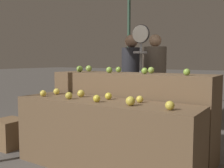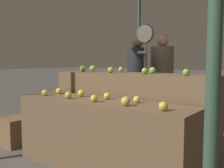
{
  "view_description": "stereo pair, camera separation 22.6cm",
  "coord_description": "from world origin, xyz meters",
  "views": [
    {
      "loc": [
        1.55,
        -2.23,
        1.18
      ],
      "look_at": [
        -0.08,
        0.3,
        0.9
      ],
      "focal_mm": 42.0,
      "sensor_mm": 36.0,
      "label": 1
    },
    {
      "loc": [
        1.73,
        -2.1,
        1.18
      ],
      "look_at": [
        -0.08,
        0.3,
        0.9
      ],
      "focal_mm": 42.0,
      "sensor_mm": 36.0,
      "label": 2
    }
  ],
  "objects": [
    {
      "name": "apple_front_4",
      "position": [
        0.77,
        -0.11,
        0.79
      ],
      "size": [
        0.08,
        0.08,
        0.08
      ],
      "primitive_type": "sphere",
      "color": "gold",
      "rests_on": "display_counter_front"
    },
    {
      "name": "person_customer_left",
      "position": [
        -0.27,
        1.97,
        0.92
      ],
      "size": [
        0.48,
        0.48,
        1.62
      ],
      "rotation": [
        0.0,
        0.0,
        3.43
      ],
      "color": "#2D2D38",
      "rests_on": "ground_plane"
    },
    {
      "name": "apple_back_1",
      "position": [
        -0.23,
        0.48,
        1.06
      ],
      "size": [
        0.08,
        0.08,
        0.08
      ],
      "primitive_type": "sphere",
      "color": "#84AD3D",
      "rests_on": "display_counter_back"
    },
    {
      "name": "apple_front_7",
      "position": [
        0.0,
        0.11,
        0.79
      ],
      "size": [
        0.08,
        0.08,
        0.08
      ],
      "primitive_type": "sphere",
      "color": "gold",
      "rests_on": "display_counter_front"
    },
    {
      "name": "apple_front_6",
      "position": [
        -0.37,
        0.1,
        0.8
      ],
      "size": [
        0.08,
        0.08,
        0.08
      ],
      "primitive_type": "sphere",
      "color": "gold",
      "rests_on": "display_counter_front"
    },
    {
      "name": "display_counter_back",
      "position": [
        0.0,
        0.6,
        0.51
      ],
      "size": [
        2.04,
        0.55,
        1.02
      ],
      "primitive_type": "cube",
      "color": "brown",
      "rests_on": "ground_plane"
    },
    {
      "name": "apple_back_5",
      "position": [
        -0.24,
        0.71,
        1.05
      ],
      "size": [
        0.07,
        0.07,
        0.07
      ],
      "primitive_type": "sphere",
      "color": "#7AA338",
      "rests_on": "display_counter_back"
    },
    {
      "name": "apple_front_1",
      "position": [
        -0.38,
        -0.1,
        0.79
      ],
      "size": [
        0.08,
        0.08,
        0.08
      ],
      "primitive_type": "sphere",
      "color": "gold",
      "rests_on": "display_counter_front"
    },
    {
      "name": "apple_front_5",
      "position": [
        -0.77,
        0.11,
        0.79
      ],
      "size": [
        0.08,
        0.08,
        0.08
      ],
      "primitive_type": "sphere",
      "color": "yellow",
      "rests_on": "display_counter_front"
    },
    {
      "name": "display_counter_front",
      "position": [
        0.0,
        0.0,
        0.38
      ],
      "size": [
        2.04,
        0.55,
        0.75
      ],
      "primitive_type": "cube",
      "color": "brown",
      "rests_on": "ground_plane"
    },
    {
      "name": "apple_back_2",
      "position": [
        0.24,
        0.5,
        1.05
      ],
      "size": [
        0.07,
        0.07,
        0.07
      ],
      "primitive_type": "sphere",
      "color": "#84AD3D",
      "rests_on": "display_counter_back"
    },
    {
      "name": "apple_front_3",
      "position": [
        0.39,
        -0.11,
        0.8
      ],
      "size": [
        0.09,
        0.09,
        0.09
      ],
      "primitive_type": "sphere",
      "color": "gold",
      "rests_on": "display_counter_front"
    },
    {
      "name": "apple_back_3",
      "position": [
        0.73,
        0.49,
        1.05
      ],
      "size": [
        0.07,
        0.07,
        0.07
      ],
      "primitive_type": "sphere",
      "color": "#84AD3D",
      "rests_on": "display_counter_back"
    },
    {
      "name": "apple_back_0",
      "position": [
        -0.72,
        0.49,
        1.06
      ],
      "size": [
        0.08,
        0.08,
        0.08
      ],
      "primitive_type": "sphere",
      "color": "#84AD3D",
      "rests_on": "display_counter_back"
    },
    {
      "name": "apple_front_8",
      "position": [
        0.38,
        0.1,
        0.79
      ],
      "size": [
        0.07,
        0.07,
        0.07
      ],
      "primitive_type": "sphere",
      "color": "yellow",
      "rests_on": "display_counter_front"
    },
    {
      "name": "apple_front_2",
      "position": [
        0.0,
        -0.11,
        0.79
      ],
      "size": [
        0.07,
        0.07,
        0.07
      ],
      "primitive_type": "sphere",
      "color": "gold",
      "rests_on": "display_counter_front"
    },
    {
      "name": "person_vendor_at_scale",
      "position": [
        -0.49,
        1.51,
        0.92
      ],
      "size": [
        0.35,
        0.35,
        1.59
      ],
      "rotation": [
        0.0,
        0.0,
        3.0
      ],
      "color": "#2D2D38",
      "rests_on": "ground_plane"
    },
    {
      "name": "wooden_crate_side",
      "position": [
        -1.5,
        -0.06,
        0.19
      ],
      "size": [
        0.38,
        0.38,
        0.38
      ],
      "primitive_type": "cube",
      "color": "brown",
      "rests_on": "ground_plane"
    },
    {
      "name": "apple_back_6",
      "position": [
        0.23,
        0.7,
        1.06
      ],
      "size": [
        0.08,
        0.08,
        0.08
      ],
      "primitive_type": "sphere",
      "color": "#8EB247",
      "rests_on": "display_counter_back"
    },
    {
      "name": "apple_front_0",
      "position": [
        -0.78,
        -0.1,
        0.79
      ],
      "size": [
        0.07,
        0.07,
        0.07
      ],
      "primitive_type": "sphere",
      "color": "yellow",
      "rests_on": "display_counter_front"
    },
    {
      "name": "apple_back_4",
      "position": [
        -0.73,
        0.71,
        1.06
      ],
      "size": [
        0.09,
        0.09,
        0.09
      ],
      "primitive_type": "sphere",
      "color": "#8EB247",
      "rests_on": "display_counter_back"
    },
    {
      "name": "produce_scale",
      "position": [
        -0.15,
        1.17,
        1.22
      ],
      "size": [
        0.26,
        0.2,
        1.68
      ],
      "color": "#99999E",
      "rests_on": "ground_plane"
    }
  ]
}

